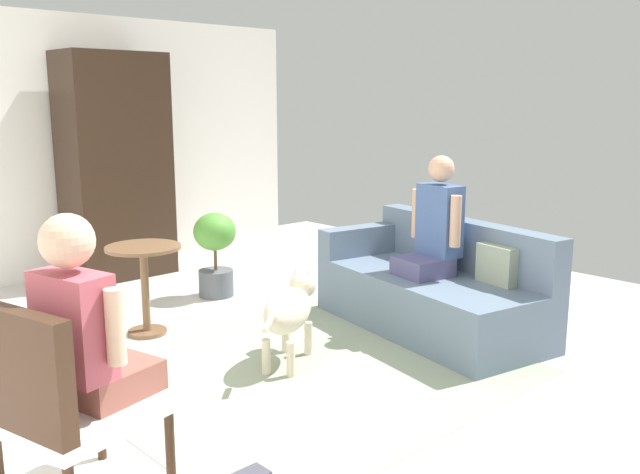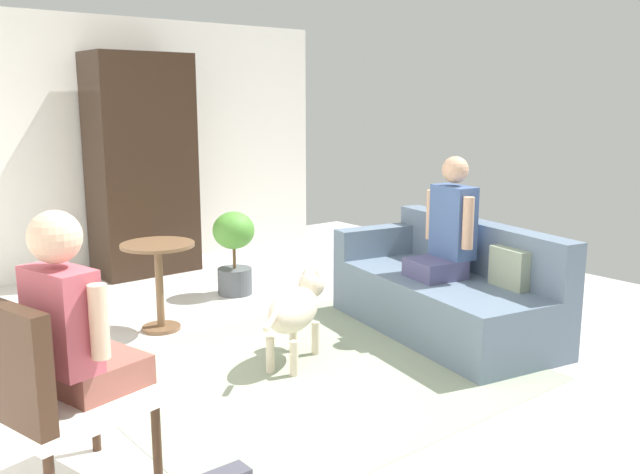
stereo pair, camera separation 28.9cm
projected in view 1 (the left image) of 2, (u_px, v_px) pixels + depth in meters
ground_plane at (264, 374)px, 4.45m from camera, size 7.98×7.98×0.00m
back_wall at (40, 148)px, 6.61m from camera, size 5.81×0.12×2.55m
area_rug at (303, 373)px, 4.46m from camera, size 2.53×2.30×0.01m
couch at (433, 290)px, 5.31m from camera, size 1.19×1.99×0.82m
armchair at (55, 397)px, 2.85m from camera, size 0.75×0.71×0.95m
person_on_couch at (435, 227)px, 5.17m from camera, size 0.48×0.50×0.89m
person_on_armchair at (84, 327)px, 2.93m from camera, size 0.51×0.50×0.84m
round_end_table at (144, 273)px, 5.12m from camera, size 0.55×0.55×0.68m
dog at (290, 309)px, 4.59m from camera, size 0.79×0.54×0.58m
potted_plant at (215, 249)px, 6.13m from camera, size 0.37×0.37×0.76m
armoire_cabinet at (116, 167)px, 6.73m from camera, size 0.98×0.56×2.18m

